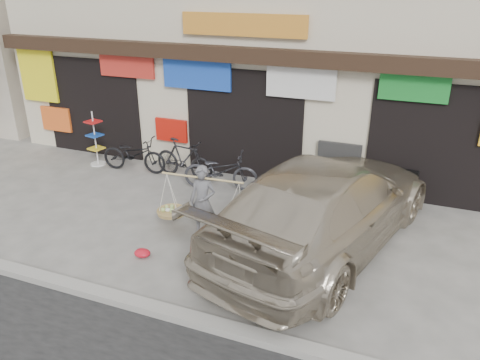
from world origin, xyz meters
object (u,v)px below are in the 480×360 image
at_px(bike_1, 184,159).
at_px(display_rack, 96,144).
at_px(bike_0, 134,154).
at_px(suv, 325,204).
at_px(bike_2, 221,171).
at_px(street_vendor, 203,204).

bearing_deg(bike_1, display_rack, 99.46).
height_order(bike_0, suv, suv).
bearing_deg(suv, bike_1, -10.47).
height_order(bike_2, display_rack, display_rack).
distance_m(bike_1, display_rack, 2.64).
xyz_separation_m(bike_1, bike_2, (1.11, -0.26, -0.04)).
distance_m(suv, display_rack, 6.83).
relative_size(bike_0, suv, 0.28).
relative_size(bike_1, bike_2, 0.96).
height_order(street_vendor, bike_2, street_vendor).
bearing_deg(display_rack, bike_0, -1.40).
bearing_deg(bike_0, suv, -113.31).
height_order(bike_1, suv, suv).
bearing_deg(street_vendor, bike_1, 121.51).
bearing_deg(display_rack, bike_2, -3.66).
bearing_deg(bike_0, bike_1, -92.53).
distance_m(street_vendor, bike_2, 2.18).
bearing_deg(suv, street_vendor, 26.89).
xyz_separation_m(bike_2, display_rack, (-3.75, 0.24, 0.13)).
xyz_separation_m(bike_2, suv, (2.82, -1.63, 0.39)).
bearing_deg(bike_0, bike_2, -99.12).
distance_m(bike_0, bike_2, 2.56).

